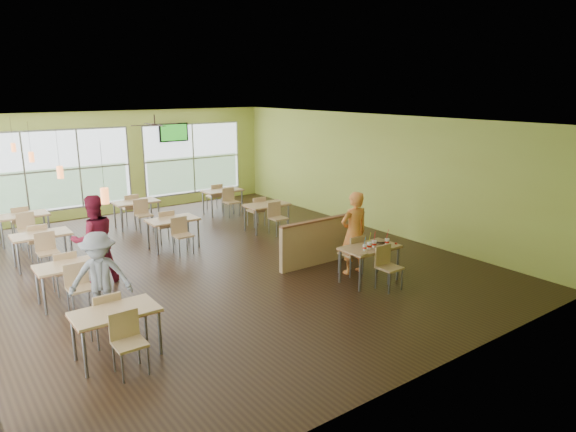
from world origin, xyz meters
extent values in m
plane|color=black|center=(0.00, 0.00, 0.00)|extent=(12.00, 12.00, 0.00)
plane|color=white|center=(0.00, 0.00, 3.20)|extent=(12.00, 12.00, 0.00)
cube|color=#B6CA51|center=(0.00, 6.00, 1.60)|extent=(10.00, 0.04, 3.20)
cube|color=#B6CA51|center=(0.00, -6.00, 1.60)|extent=(10.00, 0.04, 3.20)
cube|color=#B6CA51|center=(5.00, 0.00, 1.60)|extent=(0.04, 12.00, 3.20)
cube|color=white|center=(-2.00, 5.98, 1.53)|extent=(4.50, 0.02, 2.35)
cube|color=white|center=(2.50, 5.98, 1.53)|extent=(3.50, 0.02, 2.35)
cube|color=#B7BABC|center=(0.25, 5.97, 0.35)|extent=(8.00, 0.04, 0.05)
cube|color=tan|center=(2.00, -3.00, 0.73)|extent=(1.20, 0.70, 0.04)
cube|color=brown|center=(2.00, -3.00, 0.70)|extent=(1.22, 0.71, 0.01)
cylinder|color=slate|center=(1.46, -3.29, 0.35)|extent=(0.05, 0.05, 0.71)
cylinder|color=slate|center=(2.54, -3.29, 0.35)|extent=(0.05, 0.05, 0.71)
cylinder|color=slate|center=(1.46, -2.71, 0.35)|extent=(0.05, 0.05, 0.71)
cylinder|color=slate|center=(2.54, -2.71, 0.35)|extent=(0.05, 0.05, 0.71)
cube|color=tan|center=(2.00, -2.45, 0.45)|extent=(0.42, 0.42, 0.04)
cube|color=tan|center=(2.00, -2.26, 0.67)|extent=(0.42, 0.04, 0.40)
cube|color=tan|center=(2.00, -3.55, 0.45)|extent=(0.42, 0.42, 0.04)
cube|color=tan|center=(2.00, -3.74, 0.67)|extent=(0.42, 0.04, 0.40)
cube|color=tan|center=(2.00, -1.55, 0.50)|extent=(2.40, 0.12, 1.00)
cube|color=brown|center=(2.00, -1.55, 1.02)|extent=(2.40, 0.14, 0.04)
cube|color=tan|center=(-3.20, -3.00, 0.73)|extent=(1.20, 0.70, 0.04)
cube|color=brown|center=(-3.20, -3.00, 0.70)|extent=(1.22, 0.71, 0.01)
cylinder|color=slate|center=(-3.74, -3.29, 0.35)|extent=(0.05, 0.05, 0.71)
cylinder|color=slate|center=(-2.66, -3.29, 0.35)|extent=(0.05, 0.05, 0.71)
cylinder|color=slate|center=(-3.74, -2.71, 0.35)|extent=(0.05, 0.05, 0.71)
cylinder|color=slate|center=(-2.66, -2.71, 0.35)|extent=(0.05, 0.05, 0.71)
cube|color=tan|center=(-3.20, -2.45, 0.45)|extent=(0.42, 0.42, 0.04)
cube|color=tan|center=(-3.20, -2.26, 0.67)|extent=(0.42, 0.04, 0.40)
cube|color=tan|center=(-3.20, -3.55, 0.45)|extent=(0.42, 0.42, 0.04)
cube|color=tan|center=(-3.20, -3.74, 0.67)|extent=(0.42, 0.04, 0.40)
cube|color=tan|center=(-3.20, -0.50, 0.73)|extent=(1.20, 0.70, 0.04)
cube|color=brown|center=(-3.20, -0.50, 0.70)|extent=(1.22, 0.71, 0.01)
cylinder|color=slate|center=(-3.74, -0.79, 0.35)|extent=(0.05, 0.05, 0.71)
cylinder|color=slate|center=(-2.66, -0.79, 0.35)|extent=(0.05, 0.05, 0.71)
cylinder|color=slate|center=(-3.74, -0.21, 0.35)|extent=(0.05, 0.05, 0.71)
cylinder|color=slate|center=(-2.66, -0.21, 0.35)|extent=(0.05, 0.05, 0.71)
cube|color=tan|center=(-3.20, 0.05, 0.45)|extent=(0.42, 0.42, 0.04)
cube|color=tan|center=(-3.20, 0.24, 0.67)|extent=(0.42, 0.04, 0.40)
cube|color=tan|center=(-3.20, -1.05, 0.45)|extent=(0.42, 0.42, 0.04)
cube|color=tan|center=(-3.20, -1.24, 0.67)|extent=(0.42, 0.04, 0.40)
cube|color=tan|center=(-3.20, 2.00, 0.73)|extent=(1.20, 0.70, 0.04)
cube|color=brown|center=(-3.20, 2.00, 0.70)|extent=(1.22, 0.71, 0.01)
cylinder|color=slate|center=(-3.74, 1.71, 0.35)|extent=(0.05, 0.05, 0.71)
cylinder|color=slate|center=(-2.66, 1.71, 0.35)|extent=(0.05, 0.05, 0.71)
cylinder|color=slate|center=(-3.74, 2.29, 0.35)|extent=(0.05, 0.05, 0.71)
cylinder|color=slate|center=(-2.66, 2.29, 0.35)|extent=(0.05, 0.05, 0.71)
cube|color=tan|center=(-3.20, 2.55, 0.45)|extent=(0.42, 0.42, 0.04)
cube|color=tan|center=(-3.20, 2.74, 0.67)|extent=(0.42, 0.04, 0.40)
cube|color=tan|center=(-3.20, 1.45, 0.45)|extent=(0.42, 0.42, 0.04)
cube|color=tan|center=(-3.20, 1.26, 0.67)|extent=(0.42, 0.04, 0.40)
cube|color=tan|center=(-3.20, 4.20, 0.73)|extent=(1.20, 0.70, 0.04)
cube|color=brown|center=(-3.20, 4.20, 0.70)|extent=(1.22, 0.71, 0.01)
cylinder|color=slate|center=(-3.74, 3.91, 0.35)|extent=(0.05, 0.05, 0.71)
cylinder|color=slate|center=(-2.66, 3.91, 0.35)|extent=(0.05, 0.05, 0.71)
cylinder|color=slate|center=(-2.66, 4.49, 0.35)|extent=(0.05, 0.05, 0.71)
cube|color=tan|center=(-3.20, 4.75, 0.45)|extent=(0.42, 0.42, 0.04)
cube|color=tan|center=(-3.20, 4.94, 0.67)|extent=(0.42, 0.04, 0.40)
cube|color=tan|center=(-3.20, 3.65, 0.45)|extent=(0.42, 0.42, 0.04)
cube|color=tan|center=(-3.20, 3.46, 0.67)|extent=(0.42, 0.04, 0.40)
cube|color=tan|center=(-0.30, 1.50, 0.73)|extent=(1.20, 0.70, 0.04)
cube|color=brown|center=(-0.30, 1.50, 0.70)|extent=(1.22, 0.71, 0.01)
cylinder|color=slate|center=(-0.84, 1.21, 0.35)|extent=(0.05, 0.05, 0.71)
cylinder|color=slate|center=(0.24, 1.21, 0.35)|extent=(0.05, 0.05, 0.71)
cylinder|color=slate|center=(-0.84, 1.79, 0.35)|extent=(0.05, 0.05, 0.71)
cylinder|color=slate|center=(0.24, 1.79, 0.35)|extent=(0.05, 0.05, 0.71)
cube|color=tan|center=(-0.30, 2.05, 0.45)|extent=(0.42, 0.42, 0.04)
cube|color=tan|center=(-0.30, 2.24, 0.67)|extent=(0.42, 0.04, 0.40)
cube|color=tan|center=(-0.30, 0.95, 0.45)|extent=(0.42, 0.42, 0.04)
cube|color=tan|center=(-0.30, 0.76, 0.67)|extent=(0.42, 0.04, 0.40)
cube|color=tan|center=(-0.30, 4.00, 0.73)|extent=(1.20, 0.70, 0.04)
cube|color=brown|center=(-0.30, 4.00, 0.70)|extent=(1.22, 0.71, 0.01)
cylinder|color=slate|center=(-0.84, 3.71, 0.35)|extent=(0.05, 0.05, 0.71)
cylinder|color=slate|center=(0.24, 3.71, 0.35)|extent=(0.05, 0.05, 0.71)
cylinder|color=slate|center=(-0.84, 4.29, 0.35)|extent=(0.05, 0.05, 0.71)
cylinder|color=slate|center=(0.24, 4.29, 0.35)|extent=(0.05, 0.05, 0.71)
cube|color=tan|center=(-0.30, 4.55, 0.45)|extent=(0.42, 0.42, 0.04)
cube|color=tan|center=(-0.30, 4.74, 0.67)|extent=(0.42, 0.04, 0.40)
cube|color=tan|center=(-0.30, 3.45, 0.45)|extent=(0.42, 0.42, 0.04)
cube|color=tan|center=(-0.30, 3.26, 0.67)|extent=(0.42, 0.04, 0.40)
cube|color=tan|center=(2.50, 1.50, 0.73)|extent=(1.20, 0.70, 0.04)
cube|color=brown|center=(2.50, 1.50, 0.70)|extent=(1.22, 0.71, 0.01)
cylinder|color=slate|center=(1.96, 1.21, 0.35)|extent=(0.05, 0.05, 0.71)
cylinder|color=slate|center=(3.04, 1.21, 0.35)|extent=(0.05, 0.05, 0.71)
cylinder|color=slate|center=(1.96, 1.79, 0.35)|extent=(0.05, 0.05, 0.71)
cylinder|color=slate|center=(3.04, 1.79, 0.35)|extent=(0.05, 0.05, 0.71)
cube|color=tan|center=(2.50, 2.05, 0.45)|extent=(0.42, 0.42, 0.04)
cube|color=tan|center=(2.50, 2.24, 0.67)|extent=(0.42, 0.04, 0.40)
cube|color=tan|center=(2.50, 0.95, 0.45)|extent=(0.42, 0.42, 0.04)
cube|color=tan|center=(2.50, 0.76, 0.67)|extent=(0.42, 0.04, 0.40)
cube|color=tan|center=(2.50, 4.00, 0.73)|extent=(1.20, 0.70, 0.04)
cube|color=brown|center=(2.50, 4.00, 0.70)|extent=(1.22, 0.71, 0.01)
cylinder|color=slate|center=(1.96, 3.71, 0.35)|extent=(0.05, 0.05, 0.71)
cylinder|color=slate|center=(3.04, 3.71, 0.35)|extent=(0.05, 0.05, 0.71)
cylinder|color=slate|center=(1.96, 4.29, 0.35)|extent=(0.05, 0.05, 0.71)
cylinder|color=slate|center=(3.04, 4.29, 0.35)|extent=(0.05, 0.05, 0.71)
cube|color=tan|center=(2.50, 4.55, 0.45)|extent=(0.42, 0.42, 0.04)
cube|color=tan|center=(2.50, 4.74, 0.67)|extent=(0.42, 0.04, 0.40)
cube|color=tan|center=(2.50, 3.45, 0.45)|extent=(0.42, 0.42, 0.04)
cube|color=tan|center=(2.50, 3.26, 0.67)|extent=(0.42, 0.04, 0.40)
cylinder|color=#2D2119|center=(-3.20, -3.00, 2.85)|extent=(0.01, 0.01, 0.70)
cylinder|color=orange|center=(-3.20, -3.00, 2.45)|extent=(0.11, 0.11, 0.22)
cylinder|color=#2D2119|center=(-3.20, -0.50, 2.85)|extent=(0.01, 0.01, 0.70)
cylinder|color=orange|center=(-3.20, -0.50, 2.45)|extent=(0.11, 0.11, 0.22)
cylinder|color=#2D2119|center=(-3.20, 2.00, 2.85)|extent=(0.01, 0.01, 0.70)
cylinder|color=orange|center=(-3.20, 2.00, 2.45)|extent=(0.11, 0.11, 0.22)
cylinder|color=#2D2119|center=(-3.20, 4.20, 2.85)|extent=(0.01, 0.01, 0.70)
cylinder|color=orange|center=(-3.20, 4.20, 2.45)|extent=(0.11, 0.11, 0.22)
cylinder|color=#2D2119|center=(0.00, 3.00, 3.08)|extent=(0.03, 0.03, 0.24)
cylinder|color=#2D2119|center=(0.00, 3.00, 2.94)|extent=(0.16, 0.16, 0.06)
cube|color=#2D2119|center=(0.35, 3.00, 2.94)|extent=(0.55, 0.10, 0.01)
cube|color=#2D2119|center=(0.00, 3.35, 2.94)|extent=(0.10, 0.55, 0.01)
cube|color=#2D2119|center=(-0.35, 3.00, 2.94)|extent=(0.55, 0.10, 0.01)
cube|color=#2D2119|center=(0.00, 2.65, 2.94)|extent=(0.10, 0.55, 0.01)
cube|color=black|center=(1.80, 5.90, 2.45)|extent=(1.00, 0.06, 0.60)
cube|color=green|center=(1.80, 5.87, 2.45)|extent=(0.90, 0.01, 0.52)
imported|color=#E04918|center=(2.07, -2.44, 0.89)|extent=(0.70, 0.50, 1.79)
imported|color=maroon|center=(-2.54, 0.24, 0.92)|extent=(0.89, 0.69, 1.83)
imported|color=slate|center=(-3.01, -1.66, 0.80)|extent=(1.18, 0.96, 1.59)
cone|color=white|center=(1.73, -3.12, 0.80)|extent=(0.08, 0.08, 0.11)
cylinder|color=red|center=(1.73, -3.12, 0.81)|extent=(0.07, 0.07, 0.03)
cylinder|color=white|center=(1.73, -3.12, 0.86)|extent=(0.08, 0.08, 0.01)
cylinder|color=#278BED|center=(1.73, -3.12, 0.96)|extent=(0.02, 0.05, 0.19)
cone|color=white|center=(1.85, -3.13, 0.82)|extent=(0.10, 0.10, 0.13)
cylinder|color=red|center=(1.85, -3.13, 0.82)|extent=(0.09, 0.09, 0.04)
cylinder|color=white|center=(1.85, -3.13, 0.89)|extent=(0.11, 0.11, 0.01)
cylinder|color=yellow|center=(1.85, -3.13, 1.01)|extent=(0.01, 0.06, 0.24)
cone|color=white|center=(2.03, -3.09, 0.81)|extent=(0.10, 0.10, 0.13)
cylinder|color=red|center=(2.03, -3.09, 0.82)|extent=(0.09, 0.09, 0.04)
cylinder|color=white|center=(2.03, -3.09, 0.88)|extent=(0.10, 0.10, 0.01)
cylinder|color=red|center=(2.03, -3.09, 1.00)|extent=(0.03, 0.06, 0.23)
cone|color=white|center=(2.35, -3.14, 0.81)|extent=(0.10, 0.10, 0.13)
cylinder|color=red|center=(2.35, -3.14, 0.82)|extent=(0.09, 0.09, 0.04)
cylinder|color=white|center=(2.35, -3.14, 0.88)|extent=(0.10, 0.10, 0.01)
cylinder|color=red|center=(2.35, -3.14, 0.99)|extent=(0.03, 0.06, 0.23)
cylinder|color=black|center=(2.34, -2.95, 0.76)|extent=(0.22, 0.22, 0.01)
torus|color=black|center=(2.34, -2.95, 0.80)|extent=(0.27, 0.27, 0.03)
cone|color=#A68550|center=(2.34, -2.95, 0.78)|extent=(0.26, 0.26, 0.05)
cylinder|color=#AA1208|center=(2.55, -3.20, 0.76)|extent=(0.06, 0.06, 0.02)
ellipsoid|color=#A68550|center=(1.55, -3.30, 0.77)|extent=(0.21, 0.20, 0.04)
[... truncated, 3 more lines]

